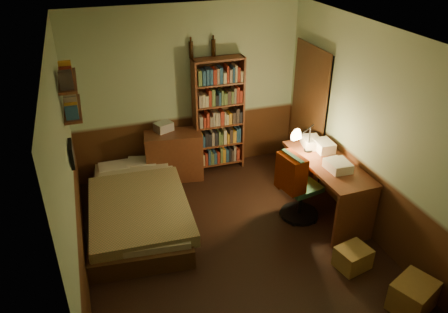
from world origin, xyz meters
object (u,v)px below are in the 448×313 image
object	(u,v)px
bed	(137,198)
cardboard_box_a	(413,296)
mini_stereo	(164,127)
dresser	(174,156)
desk_lamp	(310,132)
cardboard_box_b	(353,258)
desk	(325,187)
bookshelf	(219,116)
office_chair	(302,183)

from	to	relation	value
bed	cardboard_box_a	world-z (taller)	bed
bed	cardboard_box_a	bearing A→B (deg)	-38.85
bed	mini_stereo	size ratio (longest dim) A/B	8.74
dresser	desk_lamp	xyz separation A→B (m)	(1.64, -1.20, 0.70)
cardboard_box_a	cardboard_box_b	world-z (taller)	cardboard_box_a
desk	cardboard_box_a	size ratio (longest dim) A/B	3.34
bookshelf	desk_lamp	bearing A→B (deg)	-56.22
dresser	cardboard_box_b	bearing A→B (deg)	-51.77
bed	cardboard_box_b	world-z (taller)	bed
bed	cardboard_box_b	xyz separation A→B (m)	(2.24, -1.73, -0.20)
cardboard_box_b	mini_stereo	bearing A→B (deg)	120.47
desk_lamp	cardboard_box_a	world-z (taller)	desk_lamp
office_chair	cardboard_box_a	bearing A→B (deg)	-89.56
bed	desk	size ratio (longest dim) A/B	1.49
bookshelf	office_chair	size ratio (longest dim) A/B	1.73
bed	office_chair	bearing A→B (deg)	-10.76
bed	desk	bearing A→B (deg)	-8.65
mini_stereo	cardboard_box_a	xyz separation A→B (m)	(1.87, -3.50, -0.67)
bookshelf	mini_stereo	bearing A→B (deg)	176.58
desk	office_chair	xyz separation A→B (m)	(-0.36, 0.01, 0.13)
desk_lamp	cardboard_box_b	distance (m)	1.74
bed	cardboard_box_a	xyz separation A→B (m)	(2.48, -2.46, -0.16)
office_chair	desk	bearing A→B (deg)	-12.55
cardboard_box_a	dresser	bearing A→B (deg)	117.60
desk_lamp	cardboard_box_a	xyz separation A→B (m)	(0.13, -2.18, -0.92)
dresser	office_chair	distance (m)	2.09
desk	desk_lamp	bearing A→B (deg)	105.67
bookshelf	desk	size ratio (longest dim) A/B	1.23
dresser	mini_stereo	xyz separation A→B (m)	(-0.11, 0.12, 0.45)
bed	cardboard_box_a	size ratio (longest dim) A/B	4.99
office_chair	cardboard_box_b	world-z (taller)	office_chair
bed	mini_stereo	world-z (taller)	mini_stereo
cardboard_box_a	bookshelf	bearing A→B (deg)	106.28
bookshelf	desk_lamp	size ratio (longest dim) A/B	3.16
bed	cardboard_box_a	distance (m)	3.50
office_chair	desk_lamp	bearing A→B (deg)	43.63
mini_stereo	desk_lamp	bearing A→B (deg)	-60.14
mini_stereo	cardboard_box_a	distance (m)	4.03
desk	cardboard_box_a	bearing A→B (deg)	-91.31
office_chair	bookshelf	bearing A→B (deg)	100.19
bookshelf	cardboard_box_b	bearing A→B (deg)	-75.09
bed	office_chair	world-z (taller)	office_chair
dresser	bookshelf	size ratio (longest dim) A/B	0.47
desk	office_chair	distance (m)	0.38
bookshelf	desk_lamp	world-z (taller)	bookshelf
dresser	desk	bearing A→B (deg)	-33.31
office_chair	cardboard_box_a	distance (m)	1.90
dresser	office_chair	size ratio (longest dim) A/B	0.81
bookshelf	desk	distance (m)	1.99
desk_lamp	bed	bearing A→B (deg)	166.50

